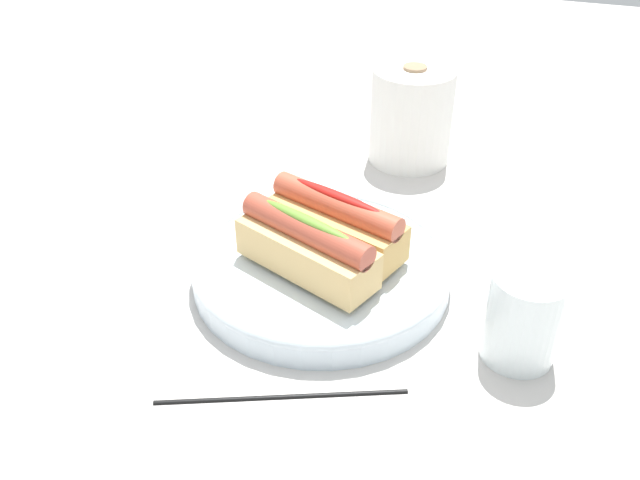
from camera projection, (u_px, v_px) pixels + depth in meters
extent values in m
plane|color=beige|center=(317.00, 279.00, 0.73)|extent=(2.40, 2.40, 0.00)
cylinder|color=silver|center=(320.00, 272.00, 0.71)|extent=(0.27, 0.27, 0.03)
torus|color=silver|center=(320.00, 261.00, 0.71)|extent=(0.27, 0.27, 0.01)
cube|color=#DBB270|center=(303.00, 252.00, 0.67)|extent=(0.16, 0.10, 0.04)
cylinder|color=#B24C38|center=(302.00, 229.00, 0.66)|extent=(0.15, 0.08, 0.03)
ellipsoid|color=olive|center=(302.00, 219.00, 0.65)|extent=(0.11, 0.05, 0.01)
cube|color=tan|center=(336.00, 228.00, 0.71)|extent=(0.16, 0.10, 0.04)
cylinder|color=#BC563D|center=(337.00, 206.00, 0.69)|extent=(0.15, 0.08, 0.03)
ellipsoid|color=red|center=(337.00, 196.00, 0.69)|extent=(0.11, 0.05, 0.01)
cylinder|color=white|center=(523.00, 317.00, 0.61)|extent=(0.07, 0.07, 0.09)
cylinder|color=silver|center=(521.00, 327.00, 0.61)|extent=(0.06, 0.06, 0.06)
cylinder|color=white|center=(411.00, 116.00, 0.92)|extent=(0.11, 0.11, 0.13)
cylinder|color=#997A5B|center=(415.00, 67.00, 0.88)|extent=(0.03, 0.03, 0.00)
cylinder|color=black|center=(282.00, 396.00, 0.59)|extent=(0.21, 0.09, 0.01)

